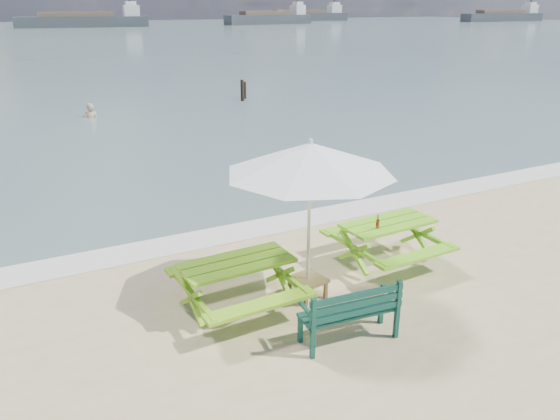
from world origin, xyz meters
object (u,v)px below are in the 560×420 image
picnic_table_right (387,243)px  park_bench (349,323)px  picnic_table_left (237,286)px  swimmer (92,124)px  beer_bottle (378,224)px  side_table (308,287)px  patio_umbrella (310,158)px

picnic_table_right → park_bench: park_bench is taller
picnic_table_left → swimmer: (0.62, 16.93, -0.68)m
park_bench → beer_bottle: size_ratio=6.05×
side_table → swimmer: (-0.51, 17.12, -0.46)m
picnic_table_right → park_bench: size_ratio=1.35×
side_table → park_bench: bearing=-94.2°
side_table → beer_bottle: beer_bottle is taller
beer_bottle → park_bench: bearing=-136.2°
picnic_table_left → side_table: size_ratio=3.26×
side_table → beer_bottle: (1.54, 0.27, 0.71)m
patio_umbrella → picnic_table_right: bearing=12.3°
picnic_table_left → side_table: (1.13, -0.19, -0.21)m
side_table → swimmer: swimmer is taller
park_bench → patio_umbrella: patio_umbrella is taller
picnic_table_left → picnic_table_right: bearing=4.3°
beer_bottle → swimmer: (-2.05, 16.85, -1.17)m
picnic_table_left → park_bench: park_bench is taller
patio_umbrella → side_table: bearing=63.4°
side_table → beer_bottle: 1.71m
patio_umbrella → swimmer: size_ratio=1.69×
patio_umbrella → beer_bottle: size_ratio=12.50×
beer_bottle → swimmer: beer_bottle is taller
picnic_table_left → beer_bottle: beer_bottle is taller
picnic_table_right → patio_umbrella: 2.72m
picnic_table_right → beer_bottle: (-0.35, -0.14, 0.49)m
beer_bottle → picnic_table_left: bearing=-178.2°
swimmer → patio_umbrella: bearing=-88.3°
park_bench → side_table: (0.09, 1.29, -0.09)m
beer_bottle → swimmer: bearing=96.9°
patio_umbrella → swimmer: bearing=91.7°
picnic_table_left → patio_umbrella: patio_umbrella is taller
picnic_table_left → side_table: 1.17m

